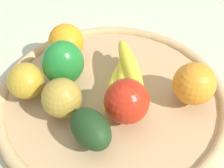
{
  "coord_description": "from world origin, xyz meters",
  "views": [
    {
      "loc": [
        0.34,
        -0.19,
        0.45
      ],
      "look_at": [
        0.0,
        0.0,
        0.05
      ],
      "focal_mm": 48.43,
      "sensor_mm": 36.0,
      "label": 1
    }
  ],
  "objects": [
    {
      "name": "apple_0",
      "position": [
        -0.07,
        -0.14,
        0.07
      ],
      "size": [
        0.08,
        0.08,
        0.07
      ],
      "primitive_type": "sphere",
      "rotation": [
        0.0,
        0.0,
        1.86
      ],
      "color": "#B38E26",
      "rests_on": "basket"
    },
    {
      "name": "ground_plane",
      "position": [
        0.0,
        0.0,
        0.0
      ],
      "size": [
        2.4,
        2.4,
        0.0
      ],
      "primitive_type": "plane",
      "color": "#B5B999",
      "rests_on": "ground"
    },
    {
      "name": "avocado",
      "position": [
        0.08,
        -0.08,
        0.06
      ],
      "size": [
        0.09,
        0.07,
        0.06
      ],
      "primitive_type": "ellipsoid",
      "rotation": [
        0.0,
        0.0,
        3.25
      ],
      "color": "#1B3817",
      "rests_on": "basket"
    },
    {
      "name": "apple_2",
      "position": [
        0.0,
        -0.1,
        0.07
      ],
      "size": [
        0.09,
        0.09,
        0.07
      ],
      "primitive_type": "sphere",
      "rotation": [
        0.0,
        0.0,
        5.81
      ],
      "color": "#A58731",
      "rests_on": "basket"
    },
    {
      "name": "bell_pepper",
      "position": [
        -0.07,
        -0.06,
        0.08
      ],
      "size": [
        0.08,
        0.09,
        0.09
      ],
      "primitive_type": "ellipsoid",
      "rotation": [
        0.0,
        0.0,
        4.59
      ],
      "color": "#1F772B",
      "rests_on": "basket"
    },
    {
      "name": "orange_0",
      "position": [
        0.09,
        0.12,
        0.07
      ],
      "size": [
        0.11,
        0.11,
        0.08
      ],
      "primitive_type": "sphere",
      "rotation": [
        0.0,
        0.0,
        2.26
      ],
      "color": "orange",
      "rests_on": "basket"
    },
    {
      "name": "apple_1",
      "position": [
        0.06,
        -0.01,
        0.07
      ],
      "size": [
        0.1,
        0.1,
        0.08
      ],
      "primitive_type": "sphere",
      "rotation": [
        0.0,
        0.0,
        3.45
      ],
      "color": "red",
      "rests_on": "basket"
    },
    {
      "name": "banana_bunch",
      "position": [
        -0.0,
        0.03,
        0.06
      ],
      "size": [
        0.17,
        0.14,
        0.06
      ],
      "color": "yellow",
      "rests_on": "basket"
    },
    {
      "name": "orange_1",
      "position": [
        -0.14,
        -0.03,
        0.07
      ],
      "size": [
        0.1,
        0.1,
        0.07
      ],
      "primitive_type": "sphere",
      "rotation": [
        0.0,
        0.0,
        2.22
      ],
      "color": "orange",
      "rests_on": "basket"
    },
    {
      "name": "basket",
      "position": [
        0.0,
        0.0,
        0.02
      ],
      "size": [
        0.45,
        0.45,
        0.03
      ],
      "color": "tan",
      "rests_on": "ground_plane"
    }
  ]
}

